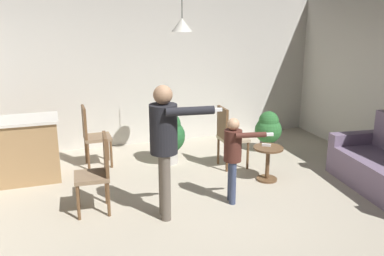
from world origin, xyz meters
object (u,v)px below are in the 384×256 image
(side_table_by_couch, at_px, (268,159))
(spare_remote_on_table, at_px, (266,145))
(dining_chair_by_counter, at_px, (229,135))
(potted_plant_corner, at_px, (168,135))
(kitchen_counter, at_px, (16,150))
(dining_chair_near_wall, at_px, (97,171))
(person_child, at_px, (234,151))
(dining_chair_centre_back, at_px, (93,134))
(potted_plant_by_wall, at_px, (268,129))
(person_adult, at_px, (165,138))

(side_table_by_couch, height_order, spare_remote_on_table, spare_remote_on_table)
(dining_chair_by_counter, xyz_separation_m, potted_plant_corner, (-0.87, 0.51, -0.06))
(kitchen_counter, height_order, dining_chair_near_wall, dining_chair_near_wall)
(person_child, xyz_separation_m, dining_chair_centre_back, (-1.60, 1.95, -0.17))
(dining_chair_by_counter, distance_m, dining_chair_near_wall, 2.34)
(potted_plant_corner, bearing_deg, dining_chair_centre_back, 168.41)
(dining_chair_centre_back, xyz_separation_m, potted_plant_by_wall, (3.06, -0.23, -0.14))
(person_child, relative_size, dining_chair_near_wall, 1.15)
(dining_chair_centre_back, xyz_separation_m, potted_plant_corner, (1.19, -0.24, -0.06))
(potted_plant_by_wall, xyz_separation_m, spare_remote_on_table, (-0.67, -1.16, 0.13))
(person_adult, relative_size, person_child, 1.43)
(person_adult, relative_size, dining_chair_near_wall, 1.65)
(dining_chair_centre_back, distance_m, potted_plant_by_wall, 3.07)
(dining_chair_by_counter, distance_m, potted_plant_by_wall, 1.13)
(potted_plant_corner, bearing_deg, dining_chair_near_wall, -132.77)
(potted_plant_by_wall, bearing_deg, dining_chair_centre_back, 175.66)
(side_table_by_couch, bearing_deg, dining_chair_near_wall, -175.35)
(side_table_by_couch, xyz_separation_m, dining_chair_by_counter, (-0.33, 0.69, 0.22))
(spare_remote_on_table, bearing_deg, person_child, -144.64)
(dining_chair_centre_back, bearing_deg, dining_chair_near_wall, -4.63)
(potted_plant_corner, bearing_deg, person_adult, -106.24)
(dining_chair_by_counter, distance_m, potted_plant_corner, 1.01)
(dining_chair_near_wall, bearing_deg, kitchen_counter, 40.29)
(side_table_by_couch, distance_m, person_child, 1.02)
(person_adult, xyz_separation_m, dining_chair_centre_back, (-0.66, 2.06, -0.48))
(dining_chair_by_counter, bearing_deg, side_table_by_couch, 25.87)
(person_child, distance_m, dining_chair_by_counter, 1.30)
(person_child, height_order, potted_plant_corner, person_child)
(person_child, bearing_deg, potted_plant_by_wall, 150.66)
(kitchen_counter, xyz_separation_m, potted_plant_by_wall, (4.19, 0.05, -0.07))
(side_table_by_couch, bearing_deg, potted_plant_by_wall, 61.17)
(person_child, relative_size, dining_chair_centre_back, 1.15)
(dining_chair_by_counter, bearing_deg, person_child, -20.91)
(dining_chair_centre_back, bearing_deg, potted_plant_corner, 77.44)
(dining_chair_centre_back, distance_m, potted_plant_corner, 1.21)
(dining_chair_centre_back, bearing_deg, side_table_by_couch, 58.02)
(person_adult, distance_m, dining_chair_centre_back, 2.21)
(dining_chair_centre_back, bearing_deg, person_child, 38.39)
(person_child, distance_m, dining_chair_near_wall, 1.74)
(dining_chair_centre_back, relative_size, spare_remote_on_table, 7.69)
(dining_chair_near_wall, xyz_separation_m, potted_plant_corner, (1.29, 1.40, -0.06))
(dining_chair_near_wall, relative_size, spare_remote_on_table, 7.69)
(person_adult, relative_size, dining_chair_by_counter, 1.65)
(person_child, bearing_deg, potted_plant_corner, -155.46)
(potted_plant_by_wall, bearing_deg, kitchen_counter, -179.37)
(kitchen_counter, relative_size, potted_plant_corner, 1.44)
(person_child, height_order, dining_chair_near_wall, person_child)
(dining_chair_near_wall, distance_m, dining_chair_centre_back, 1.65)
(person_adult, bearing_deg, potted_plant_corner, 170.34)
(person_adult, xyz_separation_m, potted_plant_corner, (0.53, 1.81, -0.54))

